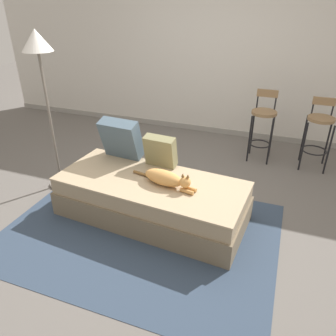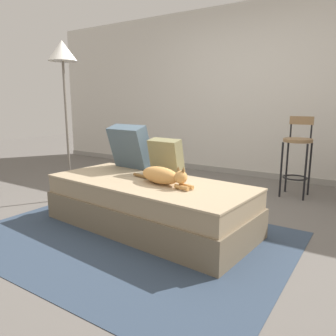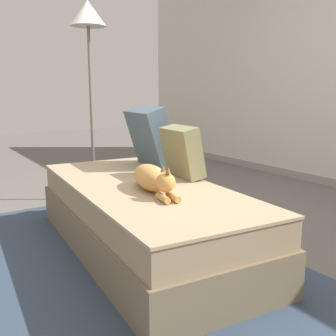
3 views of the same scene
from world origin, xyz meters
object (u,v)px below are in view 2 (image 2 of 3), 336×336
Objects in this scene: couch at (149,204)px; bar_stool_near_window at (297,150)px; cat at (163,176)px; floor_lamp at (63,67)px; throw_pillow_middle at (166,156)px; throw_pillow_corner at (130,147)px.

bar_stool_near_window is at bearing 63.67° from couch.
cat is 0.40× the size of floor_lamp.
cat is 1.83m from floor_lamp.
cat is at bearing -60.59° from throw_pillow_middle.
bar_stool_near_window is (1.42, 1.47, -0.11)m from throw_pillow_corner.
throw_pillow_middle is (-0.02, 0.33, 0.40)m from couch.
floor_lamp is (-1.30, -0.12, 0.92)m from throw_pillow_middle.
cat is (0.69, -0.40, -0.16)m from throw_pillow_corner.
bar_stool_near_window reaches higher than cat.
throw_pillow_corner is 0.48× the size of bar_stool_near_window.
couch is at bearing -35.80° from throw_pillow_corner.
couch is 1.11× the size of floor_lamp.
couch is at bearing 170.56° from cat.
floor_lamp is at bearing -174.71° from throw_pillow_middle.
bar_stool_near_window is (0.91, 1.83, 0.35)m from couch.
bar_stool_near_window reaches higher than couch.
bar_stool_near_window is 2.92m from floor_lamp.
bar_stool_near_window is at bearing 45.92° from throw_pillow_corner.
couch is 2.77× the size of cat.
cat is 0.75× the size of bar_stool_near_window.
throw_pillow_middle is 1.59m from floor_lamp.
cat is at bearing -111.33° from bar_stool_near_window.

